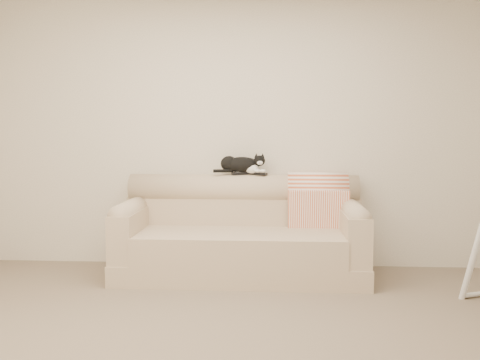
# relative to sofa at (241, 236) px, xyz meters

# --- Properties ---
(ground_plane) EXTENTS (5.00, 5.00, 0.00)m
(ground_plane) POSITION_rel_sofa_xyz_m (0.01, -1.62, -0.35)
(ground_plane) COLOR #6C5C4B
(ground_plane) RESTS_ON ground
(room_shell) EXTENTS (5.04, 4.04, 2.60)m
(room_shell) POSITION_rel_sofa_xyz_m (0.01, -1.62, 1.18)
(room_shell) COLOR beige
(room_shell) RESTS_ON ground
(sofa) EXTENTS (2.20, 0.93, 0.90)m
(sofa) POSITION_rel_sofa_xyz_m (0.00, 0.00, 0.00)
(sofa) COLOR tan
(sofa) RESTS_ON ground
(remote_a) EXTENTS (0.19, 0.10, 0.03)m
(remote_a) POSITION_rel_sofa_xyz_m (-0.02, 0.25, 0.56)
(remote_a) COLOR black
(remote_a) RESTS_ON sofa
(remote_b) EXTENTS (0.17, 0.11, 0.02)m
(remote_b) POSITION_rel_sofa_xyz_m (0.14, 0.23, 0.56)
(remote_b) COLOR black
(remote_b) RESTS_ON sofa
(tuxedo_cat) EXTENTS (0.50, 0.19, 0.19)m
(tuxedo_cat) POSITION_rel_sofa_xyz_m (-0.02, 0.25, 0.64)
(tuxedo_cat) COLOR black
(tuxedo_cat) RESTS_ON sofa
(throw_blanket) EXTENTS (0.56, 0.38, 0.58)m
(throw_blanket) POSITION_rel_sofa_xyz_m (0.70, 0.23, 0.37)
(throw_blanket) COLOR #CF5226
(throw_blanket) RESTS_ON sofa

